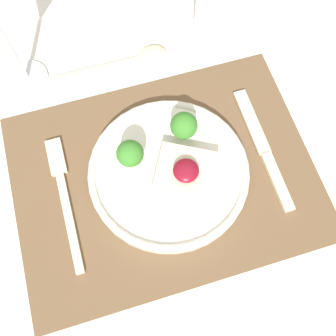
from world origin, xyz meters
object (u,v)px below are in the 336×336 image
(dinner_plate, at_px, (169,168))
(fork, at_px, (64,192))
(knife, at_px, (266,156))
(spoon, at_px, (137,59))

(dinner_plate, distance_m, fork, 0.16)
(dinner_plate, height_order, fork, dinner_plate)
(fork, bearing_deg, knife, -8.04)
(dinner_plate, bearing_deg, spoon, 87.84)
(fork, relative_size, spoon, 1.09)
(dinner_plate, height_order, knife, dinner_plate)
(fork, xyz_separation_m, knife, (0.31, -0.03, 0.00))
(dinner_plate, xyz_separation_m, knife, (0.15, -0.02, -0.01))
(fork, bearing_deg, spoon, 47.97)
(dinner_plate, xyz_separation_m, spoon, (0.01, 0.21, -0.01))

